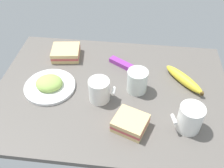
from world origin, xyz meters
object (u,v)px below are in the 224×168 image
object	(u,v)px
glass_of_milk	(137,82)
banana	(184,79)
sandwich_side	(130,123)
coffee_mug_black	(99,90)
snack_bar	(122,64)
sandwich_main	(66,53)
coffee_mug_milky	(190,118)
plate_of_food	(50,85)

from	to	relation	value
glass_of_milk	banana	world-z (taller)	glass_of_milk
sandwich_side	glass_of_milk	size ratio (longest dim) A/B	1.44
coffee_mug_black	sandwich_side	bearing A→B (deg)	135.88
snack_bar	sandwich_main	bearing A→B (deg)	23.47
glass_of_milk	banana	xyz separation A→B (cm)	(-18.15, -5.98, -2.01)
coffee_mug_milky	snack_bar	distance (cm)	38.38
coffee_mug_black	sandwich_side	size ratio (longest dim) A/B	0.75
plate_of_food	coffee_mug_black	distance (cm)	20.58
plate_of_food	coffee_mug_milky	distance (cm)	52.73
plate_of_food	snack_bar	xyz separation A→B (cm)	(-26.73, -16.50, -0.47)
sandwich_main	banana	distance (cm)	51.30
coffee_mug_milky	snack_bar	xyz separation A→B (cm)	(24.27, -29.48, -3.94)
coffee_mug_black	banana	xyz separation A→B (cm)	(-31.48, -12.36, -2.62)
coffee_mug_black	snack_bar	distance (cm)	21.40
glass_of_milk	snack_bar	size ratio (longest dim) A/B	0.74
coffee_mug_milky	glass_of_milk	world-z (taller)	coffee_mug_milky
coffee_mug_black	coffee_mug_milky	world-z (taller)	coffee_mug_milky
banana	snack_bar	distance (cm)	25.97
snack_bar	banana	bearing A→B (deg)	-165.85
coffee_mug_black	snack_bar	xyz separation A→B (cm)	(-6.69, -20.02, -3.54)
coffee_mug_milky	sandwich_main	bearing A→B (deg)	-33.63
sandwich_main	snack_bar	bearing A→B (deg)	172.16
plate_of_food	snack_bar	world-z (taller)	plate_of_food
plate_of_food	sandwich_side	size ratio (longest dim) A/B	1.51
plate_of_food	glass_of_milk	world-z (taller)	glass_of_milk
sandwich_side	glass_of_milk	xyz separation A→B (cm)	(-1.29, -18.06, 1.74)
coffee_mug_black	snack_bar	size ratio (longest dim) A/B	0.80
sandwich_side	snack_bar	world-z (taller)	sandwich_side
coffee_mug_black	coffee_mug_milky	size ratio (longest dim) A/B	0.94
coffee_mug_black	sandwich_side	distance (cm)	16.94
banana	snack_bar	world-z (taller)	banana
plate_of_food	coffee_mug_milky	size ratio (longest dim) A/B	1.89
sandwich_main	plate_of_food	bearing A→B (deg)	85.85
snack_bar	coffee_mug_black	bearing A→B (deg)	102.85
glass_of_milk	coffee_mug_black	bearing A→B (deg)	25.57
coffee_mug_milky	banana	xyz separation A→B (cm)	(-0.53, -21.82, -3.01)
plate_of_food	coffee_mug_black	xyz separation A→B (cm)	(-20.04, 3.52, 3.08)
coffee_mug_black	sandwich_main	world-z (taller)	coffee_mug_black
coffee_mug_milky	banana	world-z (taller)	coffee_mug_milky
plate_of_food	coffee_mug_black	bearing A→B (deg)	170.04
sandwich_side	coffee_mug_black	bearing A→B (deg)	-44.12
sandwich_main	glass_of_milk	bearing A→B (deg)	151.80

